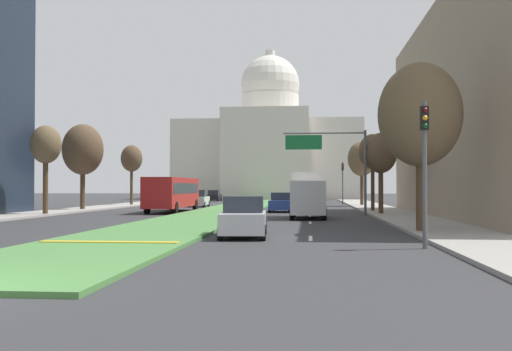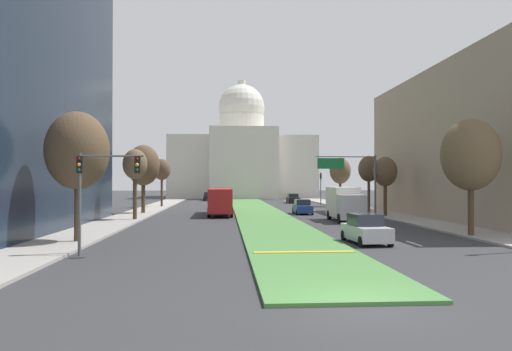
# 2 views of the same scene
# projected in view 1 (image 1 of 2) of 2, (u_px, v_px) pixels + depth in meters

# --- Properties ---
(ground_plane) EXTENTS (260.00, 260.00, 0.00)m
(ground_plane) POSITION_uv_depth(u_px,v_px,m) (239.00, 208.00, 60.80)
(ground_plane) COLOR #333335
(grass_median) EXTENTS (5.75, 88.93, 0.14)m
(grass_median) POSITION_uv_depth(u_px,v_px,m) (232.00, 209.00, 55.88)
(grass_median) COLOR #4C8442
(grass_median) RESTS_ON ground_plane
(median_curb_nose) EXTENTS (5.17, 0.50, 0.04)m
(median_curb_nose) POSITION_uv_depth(u_px,v_px,m) (109.00, 242.00, 21.49)
(median_curb_nose) COLOR gold
(median_curb_nose) RESTS_ON grass_median
(lane_dashes_right) EXTENTS (0.16, 63.23, 0.01)m
(lane_dashes_right) POSITION_uv_depth(u_px,v_px,m) (310.00, 210.00, 55.99)
(lane_dashes_right) COLOR silver
(lane_dashes_right) RESTS_ON ground_plane
(sidewalk_left) EXTENTS (4.00, 88.93, 0.15)m
(sidewalk_left) POSITION_uv_depth(u_px,v_px,m) (71.00, 210.00, 52.22)
(sidewalk_left) COLOR #9E9991
(sidewalk_left) RESTS_ON ground_plane
(sidewalk_right) EXTENTS (4.00, 88.93, 0.15)m
(sidewalk_right) POSITION_uv_depth(u_px,v_px,m) (387.00, 212.00, 49.70)
(sidewalk_right) COLOR #9E9991
(sidewalk_right) RESTS_ON ground_plane
(capitol_building) EXTENTS (32.92, 26.71, 27.83)m
(capitol_building) POSITION_uv_depth(u_px,v_px,m) (270.00, 151.00, 109.28)
(capitol_building) COLOR silver
(capitol_building) RESTS_ON ground_plane
(traffic_light_near_right) EXTENTS (0.28, 0.35, 5.20)m
(traffic_light_near_right) POSITION_uv_depth(u_px,v_px,m) (425.00, 155.00, 20.65)
(traffic_light_near_right) COLOR #515456
(traffic_light_near_right) RESTS_ON ground_plane
(traffic_light_far_right) EXTENTS (0.28, 0.35, 5.20)m
(traffic_light_far_right) POSITION_uv_depth(u_px,v_px,m) (343.00, 177.00, 71.37)
(traffic_light_far_right) COLOR #515456
(traffic_light_far_right) RESTS_ON ground_plane
(overhead_guide_sign) EXTENTS (6.34, 0.20, 6.50)m
(overhead_guide_sign) POSITION_uv_depth(u_px,v_px,m) (333.00, 154.00, 44.85)
(overhead_guide_sign) COLOR #515456
(overhead_guide_sign) RESTS_ON ground_plane
(street_tree_right_near) EXTENTS (3.86, 3.86, 7.96)m
(street_tree_right_near) POSITION_uv_depth(u_px,v_px,m) (420.00, 115.00, 27.24)
(street_tree_right_near) COLOR #4C3823
(street_tree_right_near) RESTS_ON ground_plane
(street_tree_left_mid) EXTENTS (2.31, 2.31, 6.83)m
(street_tree_left_mid) POSITION_uv_depth(u_px,v_px,m) (46.00, 146.00, 44.42)
(street_tree_left_mid) COLOR #4C3823
(street_tree_left_mid) RESTS_ON ground_plane
(street_tree_right_mid) EXTENTS (2.49, 2.49, 6.33)m
(street_tree_right_mid) POSITION_uv_depth(u_px,v_px,m) (381.00, 154.00, 45.00)
(street_tree_right_mid) COLOR #4C3823
(street_tree_right_mid) RESTS_ON ground_plane
(street_tree_left_far) EXTENTS (3.72, 3.72, 7.93)m
(street_tree_left_far) POSITION_uv_depth(u_px,v_px,m) (83.00, 150.00, 53.74)
(street_tree_left_far) COLOR #4C3823
(street_tree_left_far) RESTS_ON ground_plane
(street_tree_right_far) EXTENTS (2.42, 2.42, 6.73)m
(street_tree_right_far) POSITION_uv_depth(u_px,v_px,m) (373.00, 152.00, 50.57)
(street_tree_right_far) COLOR #4C3823
(street_tree_right_far) RESTS_ON ground_plane
(street_tree_left_distant) EXTENTS (2.46, 2.46, 6.99)m
(street_tree_left_distant) POSITION_uv_depth(u_px,v_px,m) (132.00, 159.00, 67.64)
(street_tree_left_distant) COLOR #4C3823
(street_tree_left_distant) RESTS_ON ground_plane
(street_tree_right_distant) EXTENTS (3.15, 3.15, 7.32)m
(street_tree_right_distant) POSITION_uv_depth(u_px,v_px,m) (362.00, 159.00, 65.88)
(street_tree_right_distant) COLOR #4C3823
(street_tree_right_distant) RESTS_ON ground_plane
(sedan_lead_stopped) EXTENTS (2.18, 4.23, 1.78)m
(sedan_lead_stopped) POSITION_uv_depth(u_px,v_px,m) (244.00, 218.00, 25.37)
(sedan_lead_stopped) COLOR #BCBCC1
(sedan_lead_stopped) RESTS_ON ground_plane
(sedan_midblock) EXTENTS (1.99, 4.58, 1.68)m
(sedan_midblock) POSITION_uv_depth(u_px,v_px,m) (281.00, 203.00, 50.86)
(sedan_midblock) COLOR navy
(sedan_midblock) RESTS_ON ground_plane
(sedan_distant) EXTENTS (2.00, 4.31, 1.85)m
(sedan_distant) POSITION_uv_depth(u_px,v_px,m) (199.00, 199.00, 63.76)
(sedan_distant) COLOR silver
(sedan_distant) RESTS_ON ground_plane
(sedan_far_horizon) EXTENTS (1.96, 4.61, 1.62)m
(sedan_far_horizon) POSITION_uv_depth(u_px,v_px,m) (313.00, 197.00, 77.72)
(sedan_far_horizon) COLOR black
(sedan_far_horizon) RESTS_ON ground_plane
(sedan_very_far) EXTENTS (1.95, 4.61, 1.67)m
(sedan_very_far) POSITION_uv_depth(u_px,v_px,m) (214.00, 196.00, 89.64)
(sedan_very_far) COLOR black
(sedan_very_far) RESTS_ON ground_plane
(box_truck_delivery) EXTENTS (2.40, 6.40, 3.20)m
(box_truck_delivery) POSITION_uv_depth(u_px,v_px,m) (308.00, 194.00, 40.70)
(box_truck_delivery) COLOR #BCBCC1
(box_truck_delivery) RESTS_ON ground_plane
(city_bus) EXTENTS (2.62, 11.00, 2.95)m
(city_bus) POSITION_uv_depth(u_px,v_px,m) (173.00, 192.00, 50.81)
(city_bus) COLOR #B21E1E
(city_bus) RESTS_ON ground_plane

